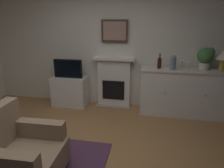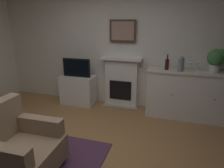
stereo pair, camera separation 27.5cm
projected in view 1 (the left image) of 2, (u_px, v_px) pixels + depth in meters
wall_rear at (111, 46)px, 4.25m from camera, size 5.66×0.06×2.65m
fireplace_unit at (114, 82)px, 4.36m from camera, size 0.87×0.30×1.10m
framed_picture at (115, 31)px, 4.07m from camera, size 0.55×0.04×0.45m
sideboard_cabinet at (183, 92)px, 3.96m from camera, size 1.69×0.49×0.94m
table_lamp at (224, 56)px, 3.62m from camera, size 0.26×0.26×0.40m
wine_bottle at (159, 63)px, 3.88m from camera, size 0.08×0.08×0.29m
wine_glass_left at (182, 63)px, 3.80m from camera, size 0.07×0.07×0.16m
wine_glass_center at (188, 64)px, 3.72m from camera, size 0.07×0.07×0.16m
vase_decorative at (173, 62)px, 3.77m from camera, size 0.11×0.11×0.28m
tv_cabinet at (70, 91)px, 4.45m from camera, size 0.75×0.42×0.65m
tv_set at (68, 69)px, 4.27m from camera, size 0.62×0.07×0.40m
potted_plant_small at (206, 56)px, 3.72m from camera, size 0.30×0.30×0.43m
armchair at (19, 154)px, 2.28m from camera, size 0.83×0.80×0.92m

